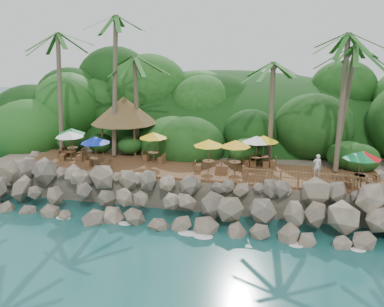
# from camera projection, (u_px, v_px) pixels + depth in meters

# --- Properties ---
(ground) EXTENTS (140.00, 140.00, 0.00)m
(ground) POSITION_uv_depth(u_px,v_px,m) (169.00, 232.00, 25.40)
(ground) COLOR #19514F
(ground) RESTS_ON ground
(land_base) EXTENTS (32.00, 25.20, 2.10)m
(land_base) POSITION_uv_depth(u_px,v_px,m) (216.00, 151.00, 40.14)
(land_base) COLOR gray
(land_base) RESTS_ON ground
(jungle_hill) EXTENTS (44.80, 28.00, 15.40)m
(jungle_hill) POSITION_uv_depth(u_px,v_px,m) (227.00, 143.00, 47.46)
(jungle_hill) COLOR #143811
(jungle_hill) RESTS_ON ground
(seawall) EXTENTS (29.00, 4.00, 2.30)m
(seawall) POSITION_uv_depth(u_px,v_px,m) (178.00, 202.00, 26.97)
(seawall) COLOR gray
(seawall) RESTS_ON ground
(terrace) EXTENTS (26.00, 5.00, 0.20)m
(terrace) POSITION_uv_depth(u_px,v_px,m) (192.00, 169.00, 30.45)
(terrace) COLOR brown
(terrace) RESTS_ON land_base
(jungle_foliage) EXTENTS (44.00, 16.00, 12.00)m
(jungle_foliage) POSITION_uv_depth(u_px,v_px,m) (214.00, 164.00, 39.48)
(jungle_foliage) COLOR #143811
(jungle_foliage) RESTS_ON ground
(foam_line) EXTENTS (25.20, 0.80, 0.06)m
(foam_line) POSITION_uv_depth(u_px,v_px,m) (171.00, 229.00, 25.67)
(foam_line) COLOR white
(foam_line) RESTS_ON ground
(palms) EXTENTS (28.22, 7.49, 12.12)m
(palms) POSITION_uv_depth(u_px,v_px,m) (205.00, 42.00, 30.56)
(palms) COLOR brown
(palms) RESTS_ON ground
(palapa) EXTENTS (5.52, 5.52, 4.60)m
(palapa) POSITION_uv_depth(u_px,v_px,m) (124.00, 110.00, 34.33)
(palapa) COLOR brown
(palapa) RESTS_ON ground
(dining_clusters) EXTENTS (23.55, 5.37, 2.35)m
(dining_clusters) POSITION_uv_depth(u_px,v_px,m) (201.00, 143.00, 29.63)
(dining_clusters) COLOR brown
(dining_clusters) RESTS_ON terrace
(railing) EXTENTS (7.20, 0.10, 1.00)m
(railing) POSITION_uv_depth(u_px,v_px,m) (298.00, 178.00, 26.38)
(railing) COLOR brown
(railing) RESTS_ON terrace
(waiter) EXTENTS (0.61, 0.44, 1.56)m
(waiter) POSITION_uv_depth(u_px,v_px,m) (317.00, 165.00, 28.36)
(waiter) COLOR white
(waiter) RESTS_ON terrace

